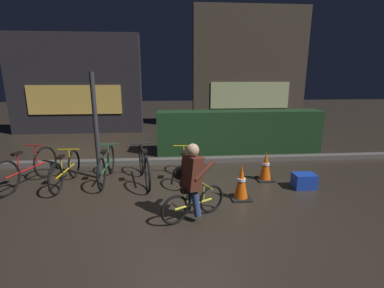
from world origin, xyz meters
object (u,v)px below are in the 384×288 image
street_post (96,127)px  traffic_cone_near (241,182)px  parked_bike_leftmost (27,169)px  cyclist (191,181)px  parked_bike_center_left (106,166)px  blue_crate (304,181)px  parked_bike_left_mid (66,170)px  parked_bike_right_mid (183,165)px  parked_bike_center_right (144,166)px  traffic_cone_far (266,166)px

street_post → traffic_cone_near: size_ratio=3.47×
parked_bike_leftmost → cyclist: cyclist is taller
parked_bike_center_left → blue_crate: size_ratio=3.78×
parked_bike_left_mid → parked_bike_right_mid: (2.47, 0.13, -0.00)m
parked_bike_right_mid → traffic_cone_near: parked_bike_right_mid is taller
parked_bike_center_right → cyclist: 1.88m
traffic_cone_near → cyclist: size_ratio=0.54×
parked_bike_center_right → traffic_cone_near: 2.12m
parked_bike_center_left → street_post: bearing=50.2°
parked_bike_left_mid → cyclist: (2.50, -1.60, 0.30)m
parked_bike_center_right → parked_bike_center_left: bearing=68.8°
parked_bike_center_left → parked_bike_right_mid: parked_bike_center_left is taller
traffic_cone_near → cyclist: (-0.98, -0.64, 0.31)m
parked_bike_center_left → cyclist: (1.70, -1.77, 0.28)m
parked_bike_center_left → parked_bike_center_right: parked_bike_center_right is taller
cyclist → traffic_cone_far: bearing=12.5°
parked_bike_leftmost → parked_bike_center_left: parked_bike_leftmost is taller
traffic_cone_near → blue_crate: size_ratio=1.52×
parked_bike_center_left → blue_crate: 4.17m
street_post → cyclist: 2.76m
parked_bike_left_mid → parked_bike_right_mid: size_ratio=1.01×
parked_bike_center_left → traffic_cone_near: (2.68, -1.14, -0.02)m
blue_crate → traffic_cone_far: bearing=142.5°
traffic_cone_far → blue_crate: size_ratio=1.47×
street_post → parked_bike_right_mid: size_ratio=1.50×
parked_bike_right_mid → traffic_cone_far: parked_bike_right_mid is taller
parked_bike_leftmost → blue_crate: (5.68, -0.59, -0.22)m
street_post → parked_bike_right_mid: bearing=-6.3°
street_post → traffic_cone_far: size_ratio=3.59×
parked_bike_left_mid → parked_bike_center_left: 0.82m
traffic_cone_far → street_post: bearing=173.7°
parked_bike_center_right → parked_bike_right_mid: 0.85m
cyclist → parked_bike_right_mid: bearing=62.6°
parked_bike_leftmost → parked_bike_right_mid: (3.25, 0.10, -0.04)m
parked_bike_center_left → cyclist: 2.48m
parked_bike_center_left → blue_crate: (4.10, -0.74, -0.20)m
parked_bike_left_mid → parked_bike_center_left: size_ratio=0.94×
blue_crate → street_post: bearing=168.2°
parked_bike_left_mid → parked_bike_center_right: bearing=-85.8°
parked_bike_center_right → traffic_cone_far: parked_bike_center_right is taller
parked_bike_center_left → parked_bike_center_right: bearing=-99.7°
parked_bike_center_left → traffic_cone_near: bearing=-113.4°
street_post → parked_bike_center_right: street_post is taller
parked_bike_leftmost → cyclist: (3.29, -1.63, 0.26)m
parked_bike_center_left → parked_bike_leftmost: bearing=94.8°
street_post → parked_bike_right_mid: 2.05m
blue_crate → parked_bike_center_right: bearing=169.6°
traffic_cone_near → cyclist: cyclist is taller
parked_bike_center_right → traffic_cone_far: size_ratio=2.65×
parked_bike_left_mid → parked_bike_center_right: 1.62m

